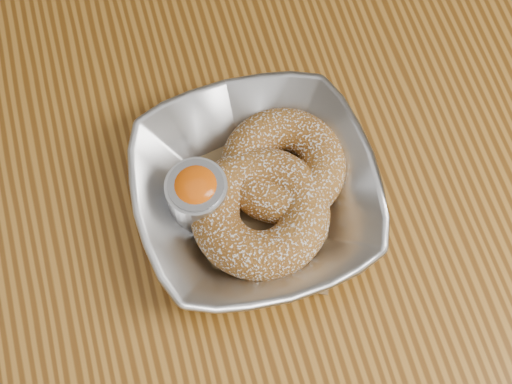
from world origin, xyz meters
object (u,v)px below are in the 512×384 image
object	(u,v)px
donut_front	(260,212)
serving_bowl	(256,194)
donut_back	(283,165)
table	(273,225)
ramekin	(198,195)

from	to	relation	value
donut_front	serving_bowl	bearing A→B (deg)	85.12
donut_back	table	bearing A→B (deg)	-145.05
serving_bowl	ramekin	distance (m)	0.05
serving_bowl	donut_back	bearing A→B (deg)	31.33
donut_front	table	bearing A→B (deg)	53.86
table	serving_bowl	world-z (taller)	serving_bowl
serving_bowl	donut_back	size ratio (longest dim) A/B	1.91
donut_back	ramekin	world-z (taller)	ramekin
donut_back	ramekin	size ratio (longest dim) A/B	1.92
donut_back	donut_front	world-z (taller)	donut_front
table	donut_back	xyz separation A→B (m)	(0.01, 0.01, 0.13)
donut_front	ramekin	bearing A→B (deg)	150.48
donut_back	ramekin	distance (m)	0.08
table	ramekin	bearing A→B (deg)	-176.46
table	serving_bowl	distance (m)	0.13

